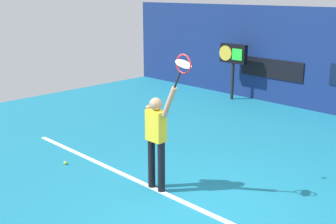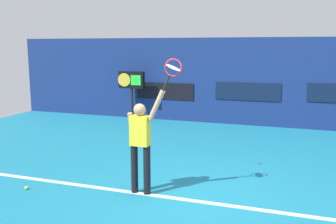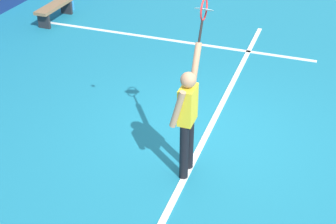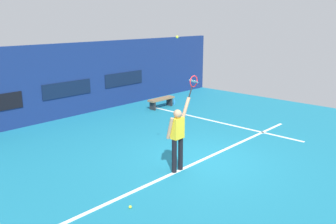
% 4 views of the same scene
% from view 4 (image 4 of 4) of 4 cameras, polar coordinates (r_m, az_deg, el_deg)
% --- Properties ---
extents(ground_plane, '(18.00, 18.00, 0.00)m').
position_cam_4_polar(ground_plane, '(10.41, 5.46, -7.68)').
color(ground_plane, teal).
extents(back_wall, '(18.00, 0.20, 2.99)m').
position_cam_4_polar(back_wall, '(15.12, -16.00, 4.76)').
color(back_wall, navy).
rests_on(back_wall, ground_plane).
extents(sponsor_banner_center, '(2.20, 0.03, 0.60)m').
position_cam_4_polar(sponsor_banner_center, '(15.08, -15.67, 3.51)').
color(sponsor_banner_center, '#0C1933').
extents(sponsor_banner_starboard, '(2.20, 0.03, 0.60)m').
position_cam_4_polar(sponsor_banner_starboard, '(16.80, -6.96, 5.24)').
color(sponsor_banner_starboard, '#0C1933').
extents(court_baseline, '(10.00, 0.10, 0.01)m').
position_cam_4_polar(court_baseline, '(10.42, 5.37, -7.62)').
color(court_baseline, white).
rests_on(court_baseline, ground_plane).
extents(court_sideline, '(0.10, 7.00, 0.01)m').
position_cam_4_polar(court_sideline, '(14.23, 7.73, -1.55)').
color(court_sideline, white).
rests_on(court_sideline, ground_plane).
extents(tennis_player, '(0.73, 0.31, 1.95)m').
position_cam_4_polar(tennis_player, '(9.34, 1.52, -3.66)').
color(tennis_player, black).
rests_on(tennis_player, ground_plane).
extents(tennis_racket, '(0.42, 0.27, 0.62)m').
position_cam_4_polar(tennis_racket, '(9.47, 4.03, 4.68)').
color(tennis_racket, black).
extents(tennis_ball, '(0.07, 0.07, 0.07)m').
position_cam_4_polar(tennis_ball, '(8.77, 1.48, 11.80)').
color(tennis_ball, '#CCE033').
extents(court_bench, '(1.40, 0.36, 0.45)m').
position_cam_4_polar(court_bench, '(16.27, -1.08, 1.84)').
color(court_bench, olive).
rests_on(court_bench, ground_plane).
extents(water_bottle, '(0.07, 0.07, 0.24)m').
position_cam_4_polar(water_bottle, '(16.96, 1.00, 1.61)').
color(water_bottle, '#338CD8').
rests_on(water_bottle, ground_plane).
extents(spare_ball, '(0.07, 0.07, 0.07)m').
position_cam_4_polar(spare_ball, '(7.99, -6.01, -14.74)').
color(spare_ball, '#CCE033').
rests_on(spare_ball, ground_plane).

